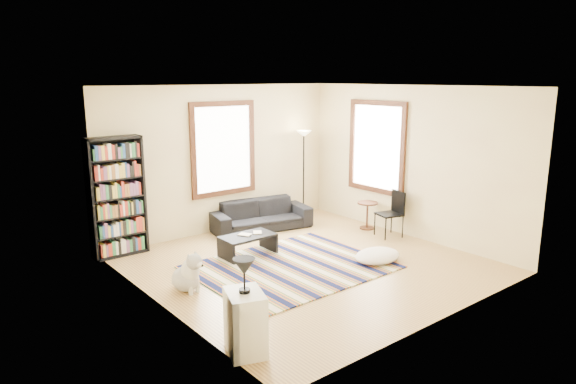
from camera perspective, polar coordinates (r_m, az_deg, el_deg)
floor at (r=8.35m, az=2.18°, el=-8.31°), size 5.00×5.00×0.10m
ceiling at (r=7.80m, az=2.36°, el=12.00°), size 5.00×5.00×0.10m
wall_back at (r=9.98m, az=-7.42°, el=3.70°), size 5.00×0.10×2.80m
wall_front at (r=6.31m, az=17.68°, el=-2.09°), size 5.00×0.10×2.80m
wall_left at (r=6.60m, az=-14.68°, el=-1.26°), size 0.10×5.00×2.80m
wall_right at (r=9.79m, az=13.60°, el=3.27°), size 0.10×5.00×2.80m
window_back at (r=9.88m, az=-7.21°, el=4.79°), size 1.20×0.06×1.60m
window_right at (r=10.20m, az=9.83°, el=4.95°), size 0.06×1.20×1.60m
rug at (r=8.18m, az=0.33°, el=-8.31°), size 2.88×2.30×0.02m
sofa at (r=10.11m, az=-3.04°, el=-2.56°), size 2.07×1.14×0.57m
bookshelf at (r=8.92m, az=-18.49°, el=-0.55°), size 0.90×0.30×2.00m
coffee_table at (r=8.66m, az=-4.49°, el=-5.95°), size 0.95×0.60×0.36m
book_a at (r=8.55m, az=-5.06°, el=-4.88°), size 0.25×0.23×0.02m
book_b at (r=8.72m, az=-3.88°, el=-4.51°), size 0.22×0.24×0.01m
floor_cushion at (r=8.52m, az=9.92°, el=-6.98°), size 0.82×0.62×0.20m
floor_lamp at (r=10.76m, az=1.74°, el=1.91°), size 0.32×0.32×1.86m
side_table at (r=10.23m, az=8.79°, el=-2.60°), size 0.50×0.50×0.54m
folding_chair at (r=9.78m, az=11.17°, el=-2.44°), size 0.51×0.50×0.86m
white_cabinet at (r=5.73m, az=-4.78°, el=-14.26°), size 0.53×0.60×0.70m
table_lamp at (r=5.51m, az=-4.88°, el=-9.25°), size 0.29×0.29×0.38m
dog at (r=7.39m, az=-11.36°, el=-8.62°), size 0.54×0.66×0.57m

